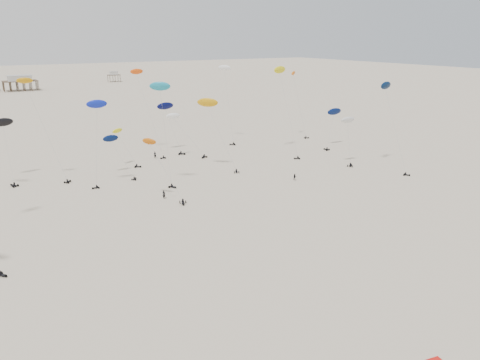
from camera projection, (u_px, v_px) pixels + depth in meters
ground_plane at (96, 125)px, 185.92m from camera, size 900.00×900.00×0.00m
pavilion_main at (20, 84)px, 302.94m from camera, size 21.00×13.00×9.80m
pavilion_small at (114, 77)px, 361.99m from camera, size 9.00×7.00×8.00m
rig_0 at (388, 97)px, 124.54m from camera, size 7.27×15.24×24.02m
rig_1 at (115, 146)px, 118.57m from camera, size 5.77×11.04×12.25m
rig_2 at (142, 91)px, 138.00m from camera, size 4.75×14.77×26.34m
rig_3 at (165, 169)px, 99.15m from camera, size 6.63×10.52×14.13m
rig_5 at (349, 133)px, 127.95m from camera, size 5.26×6.35×13.16m
rig_6 at (162, 105)px, 106.22m from camera, size 5.01×6.67×24.44m
rig_7 at (124, 142)px, 126.23m from camera, size 6.50×7.33×10.75m
rig_8 at (5, 136)px, 113.48m from camera, size 5.19×12.30×15.99m
rig_11 at (298, 94)px, 160.72m from camera, size 4.75×8.45×22.75m
rig_12 at (183, 129)px, 135.49m from camera, size 9.80×8.49×13.86m
rig_13 at (97, 117)px, 107.00m from camera, size 5.83×4.29×20.39m
rig_14 at (168, 114)px, 141.75m from camera, size 5.57×10.43×15.53m
rig_16 at (212, 112)px, 121.62m from camera, size 7.73×12.04×19.40m
rig_17 at (226, 85)px, 154.92m from camera, size 6.27×13.88×25.56m
rig_18 at (333, 117)px, 149.39m from camera, size 10.49×7.26×13.20m
rig_19 at (282, 82)px, 139.22m from camera, size 6.07×15.33×26.75m
rig_20 at (39, 115)px, 110.54m from camera, size 9.02×9.45×25.24m
spectator_0 at (164, 199)px, 102.43m from camera, size 0.98×0.96×2.24m
spectator_1 at (295, 180)px, 115.40m from camera, size 1.09×0.94×1.92m
spectator_3 at (155, 158)px, 136.17m from camera, size 1.02×0.93×2.32m
grounded_kite_b at (434, 360)px, 51.36m from camera, size 1.89×0.97×0.07m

